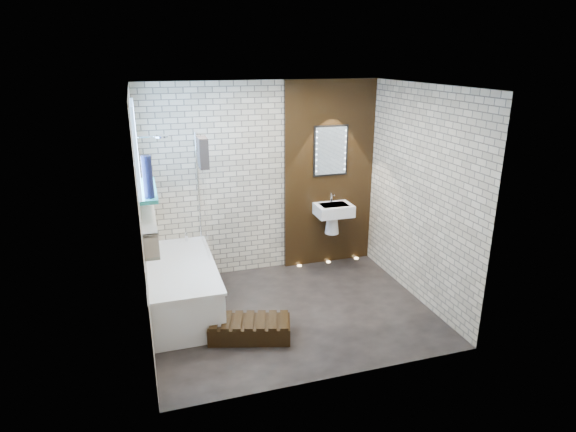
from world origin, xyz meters
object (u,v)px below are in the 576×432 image
object	(u,v)px
walnut_step	(250,330)
bathtub	(182,287)
washbasin	(333,214)
led_mirror	(331,151)
bath_screen	(202,194)

from	to	relation	value
walnut_step	bathtub	bearing A→B (deg)	126.43
washbasin	led_mirror	xyz separation A→B (m)	(0.00, 0.16, 0.86)
washbasin	walnut_step	world-z (taller)	washbasin
bath_screen	washbasin	bearing A→B (deg)	5.78
washbasin	walnut_step	bearing A→B (deg)	-136.50
bath_screen	walnut_step	distance (m)	1.77
bath_screen	washbasin	xyz separation A→B (m)	(1.82, 0.18, -0.49)
walnut_step	led_mirror	bearing A→B (deg)	46.43
washbasin	bath_screen	bearing A→B (deg)	-174.22
washbasin	led_mirror	bearing A→B (deg)	90.00
bathtub	bath_screen	size ratio (longest dim) A/B	1.24
bathtub	bath_screen	xyz separation A→B (m)	(0.35, 0.44, 0.99)
bathtub	walnut_step	bearing A→B (deg)	-53.57
led_mirror	walnut_step	distance (m)	2.73
walnut_step	bath_screen	bearing A→B (deg)	101.85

